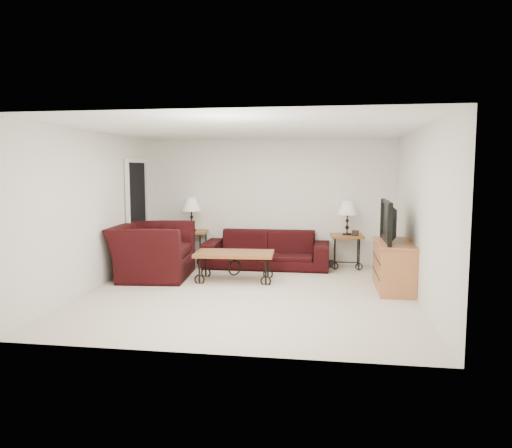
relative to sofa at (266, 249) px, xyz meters
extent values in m
plane|color=beige|center=(0.00, -2.02, -0.35)|extent=(5.00, 5.00, 0.00)
cube|color=silver|center=(0.00, 0.48, 0.90)|extent=(5.00, 0.02, 2.50)
cube|color=silver|center=(0.00, -4.52, 0.90)|extent=(5.00, 0.02, 2.50)
cube|color=silver|center=(-2.50, -2.02, 0.90)|extent=(0.02, 5.00, 2.50)
cube|color=silver|center=(2.50, -2.02, 0.90)|extent=(0.02, 5.00, 2.50)
plane|color=white|center=(0.00, -2.02, 2.15)|extent=(5.00, 5.00, 0.00)
cube|color=black|center=(-2.47, -0.37, 0.67)|extent=(0.08, 0.94, 2.04)
imported|color=black|center=(0.00, 0.00, 0.00)|extent=(2.42, 0.95, 0.71)
cube|color=#935725|center=(-1.55, 0.18, -0.02)|extent=(0.68, 0.68, 0.67)
cube|color=#935725|center=(1.55, 0.18, -0.03)|extent=(0.65, 0.65, 0.65)
cube|color=black|center=(-1.70, 0.03, 0.37)|extent=(0.13, 0.06, 0.11)
cube|color=black|center=(1.70, 0.03, 0.35)|extent=(0.13, 0.03, 0.11)
cube|color=#935725|center=(-0.39, -1.21, -0.11)|extent=(1.37, 0.79, 0.50)
imported|color=black|center=(-1.88, -1.16, 0.12)|extent=(1.39, 1.56, 0.94)
cube|color=#C34319|center=(-1.73, -1.21, 0.17)|extent=(0.15, 0.43, 0.43)
cube|color=#B67143|center=(2.23, -1.43, 0.03)|extent=(0.53, 1.27, 0.76)
imported|color=black|center=(2.21, -1.43, 0.74)|extent=(0.15, 1.14, 0.66)
ellipsoid|color=black|center=(1.18, -0.27, -0.14)|extent=(0.36, 0.29, 0.43)
camera|label=1|loc=(1.18, -9.20, 1.55)|focal=33.83mm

